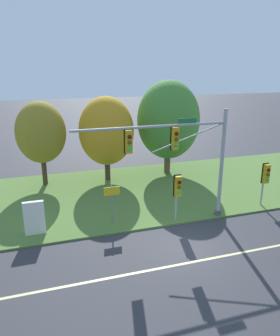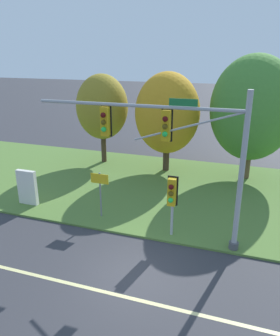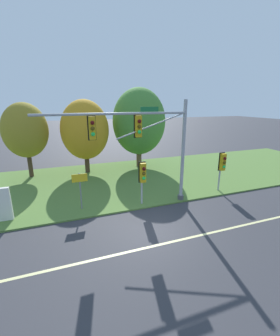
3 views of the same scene
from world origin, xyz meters
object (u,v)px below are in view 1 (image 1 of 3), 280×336
(route_sign_post, at_px, (112,198))
(tree_left_of_mast, at_px, (106,131))
(pedestrian_signal_near_kerb, at_px, (178,188))
(traffic_signal_mast, at_px, (183,150))
(tree_behind_signpost, at_px, (168,120))
(info_kiosk, at_px, (34,218))
(pedestrian_signal_further_along, at_px, (266,176))
(tree_nearest_road, at_px, (41,133))

(route_sign_post, bearing_deg, tree_left_of_mast, 79.80)
(pedestrian_signal_near_kerb, height_order, tree_left_of_mast, tree_left_of_mast)
(traffic_signal_mast, relative_size, tree_behind_signpost, 1.15)
(pedestrian_signal_near_kerb, relative_size, info_kiosk, 1.49)
(pedestrian_signal_further_along, height_order, tree_behind_signpost, tree_behind_signpost)
(pedestrian_signal_further_along, bearing_deg, tree_behind_signpost, 111.38)
(pedestrian_signal_near_kerb, distance_m, info_kiosk, 8.15)
(pedestrian_signal_near_kerb, relative_size, tree_left_of_mast, 0.43)
(pedestrian_signal_near_kerb, relative_size, route_sign_post, 1.23)
(tree_behind_signpost, bearing_deg, pedestrian_signal_further_along, -68.62)
(pedestrian_signal_near_kerb, xyz_separation_m, tree_behind_signpost, (2.90, 8.66, 2.48))
(pedestrian_signal_near_kerb, height_order, tree_behind_signpost, tree_behind_signpost)
(tree_left_of_mast, bearing_deg, pedestrian_signal_near_kerb, -74.24)
(tree_behind_signpost, height_order, info_kiosk, tree_behind_signpost)
(pedestrian_signal_further_along, bearing_deg, tree_left_of_mast, 136.36)
(tree_nearest_road, height_order, tree_behind_signpost, tree_behind_signpost)
(traffic_signal_mast, relative_size, info_kiosk, 4.68)
(pedestrian_signal_near_kerb, relative_size, tree_nearest_road, 0.44)
(route_sign_post, distance_m, tree_nearest_road, 9.06)
(pedestrian_signal_further_along, height_order, tree_nearest_road, tree_nearest_road)
(tree_behind_signpost, bearing_deg, pedestrian_signal_near_kerb, -108.50)
(pedestrian_signal_further_along, xyz_separation_m, info_kiosk, (-14.24, 0.59, -1.12))
(tree_left_of_mast, bearing_deg, info_kiosk, -126.81)
(info_kiosk, bearing_deg, traffic_signal_mast, -6.27)
(traffic_signal_mast, xyz_separation_m, pedestrian_signal_near_kerb, (-0.18, 0.10, -2.29))
(pedestrian_signal_further_along, xyz_separation_m, route_sign_post, (-9.94, 0.55, -0.51))
(pedestrian_signal_near_kerb, distance_m, tree_left_of_mast, 8.92)
(info_kiosk, bearing_deg, tree_left_of_mast, 53.19)
(route_sign_post, height_order, tree_left_of_mast, tree_left_of_mast)
(pedestrian_signal_near_kerb, height_order, tree_nearest_road, tree_nearest_road)
(pedestrian_signal_further_along, distance_m, route_sign_post, 9.97)
(route_sign_post, xyz_separation_m, tree_left_of_mast, (1.37, 7.62, 2.38))
(tree_nearest_road, distance_m, tree_left_of_mast, 4.87)
(traffic_signal_mast, bearing_deg, tree_behind_signpost, 72.78)
(pedestrian_signal_near_kerb, bearing_deg, route_sign_post, 168.51)
(route_sign_post, height_order, info_kiosk, route_sign_post)
(traffic_signal_mast, height_order, route_sign_post, traffic_signal_mast)
(pedestrian_signal_further_along, relative_size, info_kiosk, 1.52)
(tree_nearest_road, xyz_separation_m, info_kiosk, (-0.82, -7.95, -3.11))
(tree_left_of_mast, distance_m, tree_behind_signpost, 5.30)
(traffic_signal_mast, bearing_deg, tree_left_of_mast, 106.71)
(pedestrian_signal_further_along, distance_m, tree_behind_signpost, 9.40)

